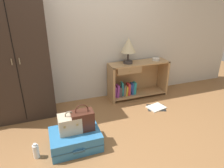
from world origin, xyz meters
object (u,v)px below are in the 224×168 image
Objects in this scene: train_case at (70,124)px; wardrobe at (17,57)px; suitcase_large at (75,139)px; open_book_on_floor at (156,107)px; bowl at (156,59)px; bookshelf at (135,80)px; bottle at (36,151)px; table_lamp at (128,46)px; handbag at (83,120)px.

wardrobe is at bearing 119.51° from train_case.
suitcase_large is 1.67× the size of open_book_on_floor.
bowl is at bearing 1.03° from wardrobe.
bookshelf reaches higher than train_case.
bottle is at bearing -164.73° from open_book_on_floor.
suitcase_large is (-1.38, -1.10, -0.22)m from bookshelf.
wardrobe reaches higher than suitcase_large.
bottle is at bearing -153.92° from bowl.
bowl is 0.49× the size of train_case.
bookshelf is 1.78m from train_case.
table_lamp is 1.29× the size of handbag.
suitcase_large is 1.74× the size of handbag.
handbag is at bearing -147.75° from bowl.
wardrobe is 1.72× the size of bookshelf.
train_case is 0.51m from bottle.
wardrobe is 2.43m from bowl.
handbag is 1.81× the size of bottle.
bookshelf is 1.67m from handbag.
suitcase_large is at bearing -59.41° from wardrobe.
bookshelf is at bearing 36.61° from train_case.
table_lamp is at bearing 1.88° from wardrobe.
suitcase_large is 3.16× the size of bottle.
train_case is at bearing -60.49° from wardrobe.
bottle is (-2.29, -1.12, -0.62)m from bowl.
train_case is at bearing -163.15° from open_book_on_floor.
wardrobe is 1.41m from bottle.
handbag is (0.73, -1.02, -0.63)m from wardrobe.
handbag is at bearing -139.58° from bookshelf.
table_lamp is (-0.17, 0.00, 0.67)m from bookshelf.
bowl is (0.59, -0.02, -0.29)m from table_lamp.
bookshelf is 1.78m from suitcase_large.
table_lamp reaches higher than handbag.
wardrobe reaches higher than handbag.
wardrobe is at bearing -178.32° from bookshelf.
open_book_on_floor is at bearing -115.49° from bowl.
bookshelf reaches higher than open_book_on_floor.
bowl reaches higher than suitcase_large.
bookshelf is 0.69m from table_lamp.
wardrobe is at bearing 120.59° from suitcase_large.
train_case is 1.68m from open_book_on_floor.
table_lamp is 1.87m from suitcase_large.
train_case is at bearing 173.50° from handbag.
handbag is at bearing -160.71° from open_book_on_floor.
table_lamp reaches higher than train_case.
table_lamp is (1.83, 0.06, 0.01)m from wardrobe.
bookshelf is at bearing -0.53° from table_lamp.
bookshelf reaches higher than suitcase_large.
suitcase_large is 1.62m from open_book_on_floor.
handbag is (-1.69, -1.06, -0.35)m from bowl.
wardrobe is 13.95× the size of bowl.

